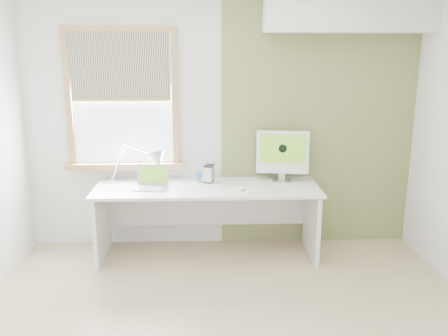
{
  "coord_description": "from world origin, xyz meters",
  "views": [
    {
      "loc": [
        -0.15,
        -3.07,
        2.05
      ],
      "look_at": [
        0.0,
        1.05,
        1.0
      ],
      "focal_mm": 37.85,
      "sensor_mm": 36.0,
      "label": 1
    }
  ],
  "objects_px": {
    "laptop": "(152,182)",
    "imac": "(282,153)",
    "desk": "(207,203)",
    "external_drive": "(209,173)",
    "desk_lamp": "(149,162)"
  },
  "relations": [
    {
      "from": "desk",
      "to": "external_drive",
      "type": "xyz_separation_m",
      "value": [
        0.02,
        0.11,
        0.28
      ]
    },
    {
      "from": "desk",
      "to": "desk_lamp",
      "type": "bearing_deg",
      "value": 164.85
    },
    {
      "from": "desk_lamp",
      "to": "laptop",
      "type": "height_order",
      "value": "desk_lamp"
    },
    {
      "from": "laptop",
      "to": "imac",
      "type": "xyz_separation_m",
      "value": [
        1.3,
        0.19,
        0.24
      ]
    },
    {
      "from": "external_drive",
      "to": "laptop",
      "type": "bearing_deg",
      "value": -161.76
    },
    {
      "from": "desk",
      "to": "external_drive",
      "type": "relative_size",
      "value": 12.69
    },
    {
      "from": "external_drive",
      "to": "imac",
      "type": "bearing_deg",
      "value": 0.49
    },
    {
      "from": "desk_lamp",
      "to": "laptop",
      "type": "relative_size",
      "value": 2.01
    },
    {
      "from": "laptop",
      "to": "external_drive",
      "type": "height_order",
      "value": "laptop"
    },
    {
      "from": "desk_lamp",
      "to": "external_drive",
      "type": "bearing_deg",
      "value": -4.43
    },
    {
      "from": "desk",
      "to": "laptop",
      "type": "distance_m",
      "value": 0.6
    },
    {
      "from": "desk",
      "to": "imac",
      "type": "xyz_separation_m",
      "value": [
        0.76,
        0.12,
        0.48
      ]
    },
    {
      "from": "desk_lamp",
      "to": "external_drive",
      "type": "distance_m",
      "value": 0.62
    },
    {
      "from": "imac",
      "to": "desk_lamp",
      "type": "bearing_deg",
      "value": 178.27
    },
    {
      "from": "desk",
      "to": "laptop",
      "type": "height_order",
      "value": "laptop"
    }
  ]
}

